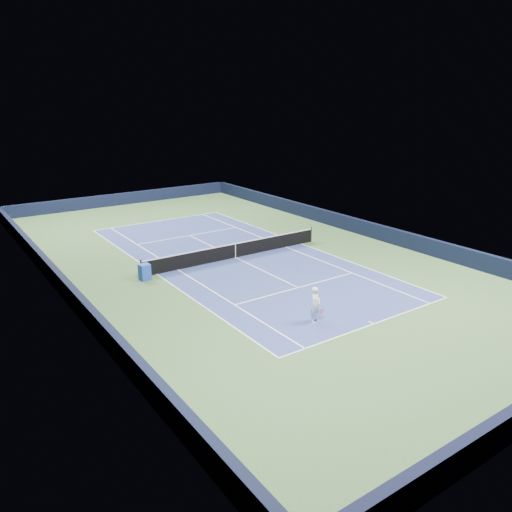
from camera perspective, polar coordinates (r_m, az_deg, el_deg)
ground at (r=32.28m, az=-2.36°, el=-0.18°), size 40.00×40.00×0.00m
wall_far at (r=49.53m, az=-14.84°, el=6.35°), size 22.00×0.35×1.10m
wall_right at (r=38.75m, az=11.29°, el=3.45°), size 0.35×40.00×1.10m
wall_left at (r=28.19m, az=-21.31°, el=-3.04°), size 0.35×40.00×1.10m
court_surface at (r=32.28m, az=-2.36°, el=-0.18°), size 10.97×23.77×0.01m
baseline_far at (r=42.42m, az=-11.02°, el=3.97°), size 10.97×0.08×0.00m
baseline_near at (r=23.80m, az=13.31°, el=-7.56°), size 10.97×0.08×0.00m
sideline_doubles_right at (r=35.37m, az=5.16°, el=1.41°), size 0.08×23.77×0.00m
sideline_doubles_left at (r=29.88m, az=-11.28°, el=-2.04°), size 0.08×23.77×0.00m
sideline_singles_right at (r=34.54m, az=3.41°, el=1.05°), size 0.08×23.77×0.00m
sideline_singles_left at (r=30.40m, az=-8.92°, el=-1.55°), size 0.08×23.77×0.00m
service_line_far at (r=37.61m, az=-7.60°, el=2.34°), size 8.23×0.08×0.00m
service_line_near at (r=27.40m, az=4.85°, el=-3.62°), size 8.23×0.08×0.00m
center_service_line at (r=32.28m, az=-2.36°, el=-0.17°), size 0.08×12.80×0.00m
center_mark_far at (r=42.29m, az=-10.94°, el=3.93°), size 0.08×0.30×0.00m
center_mark_near at (r=23.89m, az=13.04°, el=-7.44°), size 0.08×0.30×0.00m
tennis_net at (r=32.12m, az=-2.37°, el=0.67°), size 12.90×0.10×1.07m
sponsor_cube at (r=28.99m, az=-12.60°, el=-1.80°), size 0.62×0.57×0.93m
tennis_player at (r=23.23m, az=6.82°, el=-5.53°), size 0.83×1.34×2.53m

